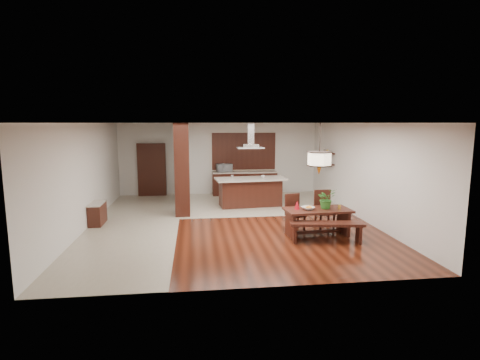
{
  "coord_description": "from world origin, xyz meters",
  "views": [
    {
      "loc": [
        -1.01,
        -10.7,
        2.9
      ],
      "look_at": [
        0.3,
        0.0,
        1.25
      ],
      "focal_mm": 28.0,
      "sensor_mm": 36.0,
      "label": 1
    }
  ],
  "objects": [
    {
      "name": "shelf_lower",
      "position": [
        3.87,
        2.6,
        1.4
      ],
      "size": [
        0.26,
        0.9,
        0.04
      ],
      "primitive_type": "cube",
      "color": "black",
      "rests_on": "room_shell"
    },
    {
      "name": "hallway_doorway",
      "position": [
        -2.7,
        4.4,
        1.05
      ],
      "size": [
        1.1,
        0.2,
        2.1
      ],
      "primitive_type": "cube",
      "color": "black",
      "rests_on": "ground"
    },
    {
      "name": "soffit_band",
      "position": [
        0.0,
        0.0,
        2.88
      ],
      "size": [
        8.0,
        9.0,
        0.02
      ],
      "primitive_type": "cube",
      "color": "#3D220F",
      "rests_on": "room_shell"
    },
    {
      "name": "range_hood",
      "position": [
        0.91,
        2.05,
        2.46
      ],
      "size": [
        0.9,
        0.55,
        0.87
      ],
      "primitive_type": null,
      "color": "silver",
      "rests_on": "room_shell"
    },
    {
      "name": "gold_ornament",
      "position": [
        2.69,
        -1.65,
        0.75
      ],
      "size": [
        0.08,
        0.08,
        0.11
      ],
      "primitive_type": "cylinder",
      "rotation": [
        0.0,
        0.0,
        -0.0
      ],
      "color": "gold",
      "rests_on": "dining_table"
    },
    {
      "name": "kitchen_island",
      "position": [
        0.91,
        2.04,
        0.51
      ],
      "size": [
        2.51,
        1.27,
        1.0
      ],
      "rotation": [
        0.0,
        0.0,
        0.09
      ],
      "color": "black",
      "rests_on": "ground"
    },
    {
      "name": "island_cup",
      "position": [
        1.35,
        1.98,
        1.05
      ],
      "size": [
        0.15,
        0.15,
        0.1
      ],
      "primitive_type": "imported",
      "rotation": [
        0.0,
        0.0,
        -0.23
      ],
      "color": "silver",
      "rests_on": "kitchen_island"
    },
    {
      "name": "dining_chair_left",
      "position": [
        1.68,
        -1.1,
        0.49
      ],
      "size": [
        0.53,
        0.53,
        0.99
      ],
      "primitive_type": null,
      "rotation": [
        0.0,
        0.0,
        0.24
      ],
      "color": "black",
      "rests_on": "ground"
    },
    {
      "name": "microwave",
      "position": [
        0.17,
        4.18,
        1.11
      ],
      "size": [
        0.66,
        0.53,
        0.32
      ],
      "primitive_type": "imported",
      "rotation": [
        0.0,
        0.0,
        0.26
      ],
      "color": "silver",
      "rests_on": "rear_counter"
    },
    {
      "name": "rear_counter",
      "position": [
        1.0,
        4.2,
        0.48
      ],
      "size": [
        2.6,
        0.62,
        0.95
      ],
      "color": "black",
      "rests_on": "ground"
    },
    {
      "name": "napkin_cone",
      "position": [
        1.59,
        -1.54,
        0.81
      ],
      "size": [
        0.17,
        0.17,
        0.22
      ],
      "primitive_type": "cone",
      "rotation": [
        0.0,
        0.0,
        -0.29
      ],
      "color": "#AA0C16",
      "rests_on": "dining_table"
    },
    {
      "name": "pendant_lantern",
      "position": [
        2.13,
        -1.59,
        2.25
      ],
      "size": [
        0.64,
        0.64,
        1.31
      ],
      "primitive_type": null,
      "color": "beige",
      "rests_on": "room_shell"
    },
    {
      "name": "partition_pier",
      "position": [
        -1.4,
        1.2,
        1.45
      ],
      "size": [
        0.45,
        1.0,
        2.9
      ],
      "primitive_type": "cube",
      "color": "black",
      "rests_on": "ground"
    },
    {
      "name": "partition_stub",
      "position": [
        -1.4,
        3.3,
        1.45
      ],
      "size": [
        0.18,
        2.4,
        2.9
      ],
      "primitive_type": "cube",
      "color": "silver",
      "rests_on": "ground"
    },
    {
      "name": "tile_kitchen",
      "position": [
        1.25,
        2.5,
        0.01
      ],
      "size": [
        5.5,
        4.0,
        0.01
      ],
      "primitive_type": "cube",
      "color": "#B7AD98",
      "rests_on": "ground"
    },
    {
      "name": "dining_chair_right",
      "position": [
        2.52,
        -1.05,
        0.53
      ],
      "size": [
        0.49,
        0.49,
        1.06
      ],
      "primitive_type": null,
      "rotation": [
        0.0,
        0.0,
        0.04
      ],
      "color": "black",
      "rests_on": "ground"
    },
    {
      "name": "fruit_bowl",
      "position": [
        1.85,
        -1.63,
        0.74
      ],
      "size": [
        0.4,
        0.4,
        0.08
      ],
      "primitive_type": "imported",
      "rotation": [
        0.0,
        0.0,
        0.32
      ],
      "color": "beige",
      "rests_on": "dining_table"
    },
    {
      "name": "room_shell",
      "position": [
        0.0,
        0.0,
        2.06
      ],
      "size": [
        9.0,
        9.04,
        2.92
      ],
      "color": "#351309",
      "rests_on": "ground"
    },
    {
      "name": "hallway_console",
      "position": [
        -3.81,
        0.2,
        0.32
      ],
      "size": [
        0.37,
        0.88,
        0.63
      ],
      "primitive_type": "cube",
      "color": "black",
      "rests_on": "ground"
    },
    {
      "name": "dining_bench",
      "position": [
        2.16,
        -2.19,
        0.25
      ],
      "size": [
        1.83,
        0.63,
        0.5
      ],
      "primitive_type": null,
      "rotation": [
        0.0,
        0.0,
        -0.14
      ],
      "color": "black",
      "rests_on": "ground"
    },
    {
      "name": "kitchen_window",
      "position": [
        1.0,
        4.46,
        1.75
      ],
      "size": [
        2.6,
        0.08,
        1.5
      ],
      "primitive_type": "cube",
      "color": "#A56A31",
      "rests_on": "room_shell"
    },
    {
      "name": "foliage_plant",
      "position": [
        2.35,
        -1.56,
        0.96
      ],
      "size": [
        0.57,
        0.53,
        0.52
      ],
      "primitive_type": "imported",
      "rotation": [
        0.0,
        0.0,
        0.31
      ],
      "color": "#2A6923",
      "rests_on": "dining_table"
    },
    {
      "name": "dining_table",
      "position": [
        2.13,
        -1.59,
        0.51
      ],
      "size": [
        1.73,
        0.94,
        0.7
      ],
      "rotation": [
        0.0,
        0.0,
        0.06
      ],
      "color": "black",
      "rests_on": "ground"
    },
    {
      "name": "tile_hallway",
      "position": [
        -2.75,
        0.0,
        0.01
      ],
      "size": [
        2.5,
        9.0,
        0.01
      ],
      "primitive_type": "cube",
      "color": "#B7AD98",
      "rests_on": "ground"
    },
    {
      "name": "shelf_upper",
      "position": [
        3.87,
        2.6,
        1.8
      ],
      "size": [
        0.26,
        0.9,
        0.04
      ],
      "primitive_type": "cube",
      "color": "black",
      "rests_on": "room_shell"
    }
  ]
}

